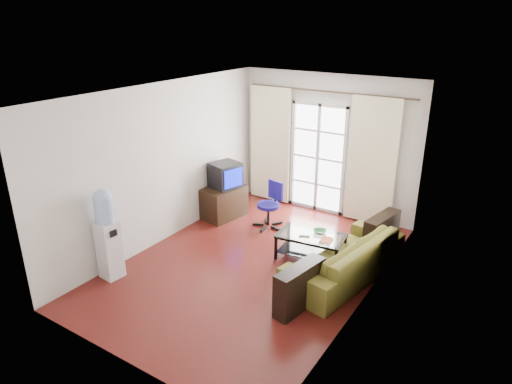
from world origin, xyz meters
TOP-DOWN VIEW (x-y plane):
  - floor at (0.00, 0.00)m, footprint 5.20×5.20m
  - ceiling at (0.00, 0.00)m, footprint 5.20×5.20m
  - wall_back at (0.00, 2.60)m, footprint 3.60×0.02m
  - wall_front at (0.00, -2.60)m, footprint 3.60×0.02m
  - wall_left at (-1.80, 0.00)m, footprint 0.02×5.20m
  - wall_right at (1.80, 0.00)m, footprint 0.02×5.20m
  - french_door at (-0.15, 2.54)m, footprint 1.16×0.06m
  - curtain_rod at (0.00, 2.50)m, footprint 3.30×0.04m
  - curtain_left at (-1.20, 2.48)m, footprint 0.90×0.07m
  - curtain_right at (0.95, 2.48)m, footprint 0.90×0.07m
  - radiator at (0.80, 2.50)m, footprint 0.64×0.12m
  - sofa at (1.33, 0.47)m, footprint 2.48×1.61m
  - coffee_table at (0.67, 0.66)m, footprint 1.11×0.72m
  - bowl at (0.76, 0.79)m, footprint 0.36×0.36m
  - book at (0.87, 0.58)m, footprint 0.22×0.27m
  - remote at (0.61, 0.54)m, footprint 0.18×0.12m
  - tv_stand at (-1.49, 1.23)m, footprint 0.68×0.91m
  - crt_tv at (-1.49, 1.29)m, footprint 0.62×0.63m
  - task_chair at (-0.52, 1.34)m, footprint 0.70×0.70m
  - water_cooler at (-1.60, -1.44)m, footprint 0.32×0.31m

SIDE VIEW (x-z plane):
  - floor at x=0.00m, z-range 0.00..0.00m
  - task_chair at x=-0.52m, z-range -0.18..0.68m
  - coffee_table at x=0.67m, z-range 0.06..0.49m
  - tv_stand at x=-1.49m, z-range 0.00..0.61m
  - sofa at x=1.33m, z-range 0.00..0.64m
  - radiator at x=0.80m, z-range 0.01..0.65m
  - remote at x=0.61m, z-range 0.42..0.44m
  - book at x=0.87m, z-range 0.42..0.45m
  - bowl at x=0.76m, z-range 0.42..0.48m
  - water_cooler at x=-1.60m, z-range 0.03..1.44m
  - crt_tv at x=-1.49m, z-range 0.61..1.08m
  - french_door at x=-0.15m, z-range 0.00..2.15m
  - curtain_left at x=-1.20m, z-range 0.02..2.38m
  - curtain_right at x=0.95m, z-range 0.02..2.38m
  - wall_back at x=0.00m, z-range 0.00..2.70m
  - wall_front at x=0.00m, z-range 0.00..2.70m
  - wall_left at x=-1.80m, z-range 0.00..2.70m
  - wall_right at x=1.80m, z-range 0.00..2.70m
  - curtain_rod at x=0.00m, z-range 2.36..2.40m
  - ceiling at x=0.00m, z-range 2.70..2.70m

